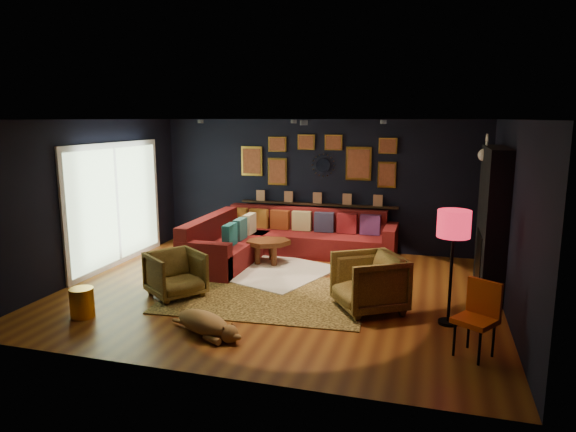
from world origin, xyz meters
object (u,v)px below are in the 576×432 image
(coffee_table, at_px, (268,245))
(armchair_right, at_px, (369,280))
(gold_stool, at_px, (82,303))
(orange_chair, at_px, (479,312))
(armchair_left, at_px, (176,272))
(sectional, at_px, (275,241))
(dog, at_px, (203,318))
(pouf, at_px, (232,251))
(floor_lamp, at_px, (454,229))

(coffee_table, relative_size, armchair_right, 1.17)
(gold_stool, bearing_deg, orange_chair, 3.24)
(armchair_left, height_order, orange_chair, orange_chair)
(sectional, relative_size, gold_stool, 8.60)
(orange_chair, bearing_deg, dog, -141.24)
(coffee_table, bearing_deg, sectional, 91.73)
(pouf, distance_m, dog, 3.24)
(armchair_right, xyz_separation_m, orange_chair, (1.35, -1.03, 0.06))
(coffee_table, distance_m, pouf, 0.72)
(coffee_table, distance_m, floor_lamp, 3.78)
(coffee_table, distance_m, armchair_left, 2.15)
(coffee_table, xyz_separation_m, gold_stool, (-1.60, -3.08, -0.17))
(coffee_table, height_order, armchair_right, armchair_right)
(armchair_left, distance_m, armchair_right, 2.84)
(floor_lamp, bearing_deg, armchair_right, 169.00)
(armchair_left, relative_size, gold_stool, 1.89)
(gold_stool, xyz_separation_m, floor_lamp, (4.70, 1.11, 1.05))
(gold_stool, distance_m, floor_lamp, 4.94)
(sectional, bearing_deg, orange_chair, -43.89)
(armchair_right, relative_size, floor_lamp, 0.58)
(armchair_right, bearing_deg, gold_stool, -102.16)
(coffee_table, xyz_separation_m, orange_chair, (3.39, -2.80, 0.13))
(armchair_right, bearing_deg, orange_chair, 20.60)
(orange_chair, xyz_separation_m, dog, (-3.20, -0.33, -0.30))
(pouf, bearing_deg, armchair_left, -92.44)
(armchair_left, bearing_deg, sectional, 18.88)
(coffee_table, height_order, floor_lamp, floor_lamp)
(pouf, xyz_separation_m, armchair_right, (2.74, -1.75, 0.22))
(sectional, relative_size, floor_lamp, 2.28)
(sectional, xyz_separation_m, pouf, (-0.69, -0.49, -0.11))
(orange_chair, bearing_deg, armchair_left, -157.99)
(armchair_right, distance_m, orange_chair, 1.70)
(coffee_table, xyz_separation_m, floor_lamp, (3.10, -1.97, 0.88))
(armchair_left, distance_m, dog, 1.50)
(coffee_table, bearing_deg, floor_lamp, -32.48)
(armchair_left, relative_size, floor_lamp, 0.50)
(gold_stool, xyz_separation_m, orange_chair, (4.99, 0.28, 0.30))
(sectional, bearing_deg, dog, -86.79)
(coffee_table, bearing_deg, pouf, -178.47)
(dog, bearing_deg, coffee_table, 118.04)
(dog, bearing_deg, floor_lamp, 46.32)
(sectional, relative_size, coffee_table, 3.35)
(floor_lamp, bearing_deg, gold_stool, -166.75)
(sectional, distance_m, floor_lamp, 4.07)
(armchair_right, distance_m, gold_stool, 3.88)
(floor_lamp, bearing_deg, pouf, 152.77)
(coffee_table, relative_size, pouf, 1.88)
(pouf, xyz_separation_m, armchair_left, (-0.08, -1.99, 0.16))
(armchair_left, height_order, floor_lamp, floor_lamp)
(pouf, distance_m, armchair_right, 3.26)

